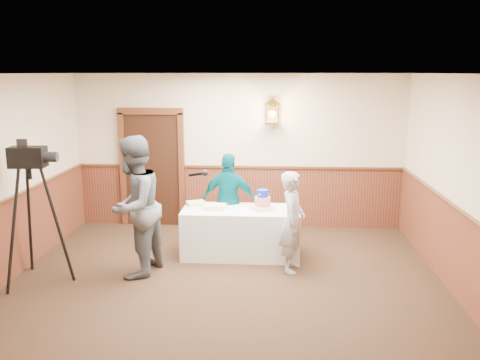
% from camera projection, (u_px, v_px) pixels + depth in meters
% --- Properties ---
extents(ground, '(7.00, 7.00, 0.00)m').
position_uv_depth(ground, '(219.00, 310.00, 6.14)').
color(ground, '#322013').
rests_on(ground, ground).
extents(room_shell, '(6.02, 7.02, 2.81)m').
position_uv_depth(room_shell, '(218.00, 179.00, 6.27)').
color(room_shell, beige).
rests_on(room_shell, ground).
extents(display_table, '(1.80, 0.80, 0.75)m').
position_uv_depth(display_table, '(241.00, 232.00, 7.91)').
color(display_table, white).
rests_on(display_table, ground).
extents(tiered_cake, '(0.40, 0.40, 0.31)m').
position_uv_depth(tiered_cake, '(263.00, 202.00, 7.77)').
color(tiered_cake, beige).
rests_on(tiered_cake, display_table).
extents(sheet_cake_yellow, '(0.36, 0.29, 0.07)m').
position_uv_depth(sheet_cake_yellow, '(215.00, 207.00, 7.83)').
color(sheet_cake_yellow, '#DFE287').
rests_on(sheet_cake_yellow, display_table).
extents(sheet_cake_green, '(0.35, 0.32, 0.07)m').
position_uv_depth(sheet_cake_green, '(196.00, 204.00, 8.02)').
color(sheet_cake_green, '#ACE19F').
rests_on(sheet_cake_green, display_table).
extents(interviewer, '(1.57, 1.11, 1.98)m').
position_uv_depth(interviewer, '(134.00, 207.00, 7.04)').
color(interviewer, '#55595E').
rests_on(interviewer, ground).
extents(baker, '(0.44, 0.59, 1.46)m').
position_uv_depth(baker, '(293.00, 222.00, 7.23)').
color(baker, '#9FA0A4').
rests_on(baker, ground).
extents(assistant_p, '(0.96, 0.52, 1.55)m').
position_uv_depth(assistant_p, '(229.00, 201.00, 8.21)').
color(assistant_p, '#00525B').
rests_on(assistant_p, ground).
extents(tv_camera_rig, '(0.73, 0.68, 1.87)m').
position_uv_depth(tv_camera_rig, '(33.00, 222.00, 6.83)').
color(tv_camera_rig, black).
rests_on(tv_camera_rig, ground).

